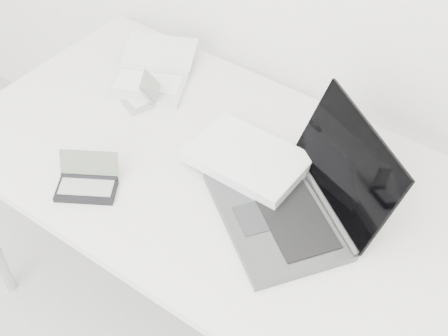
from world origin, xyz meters
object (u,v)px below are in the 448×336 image
Objects in this scene: desk at (242,192)px; netbook_open_white at (151,77)px; laptop_large at (276,183)px; palmtop_charcoal at (87,183)px.

desk is 4.51× the size of netbook_open_white.
palmtop_charcoal is (-0.40, -0.27, -0.02)m from laptop_large.
netbook_open_white is (-0.47, 0.18, 0.06)m from desk.
netbook_open_white is at bearing 158.83° from desk.
palmtop_charcoal is at bearing -140.11° from desk.
palmtop_charcoal reaches higher than desk.
laptop_large reaches higher than palmtop_charcoal.
desk is at bearing -46.06° from netbook_open_white.
palmtop_charcoal is (0.16, -0.43, 0.00)m from netbook_open_white.
laptop_large is at bearing 7.35° from desk.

